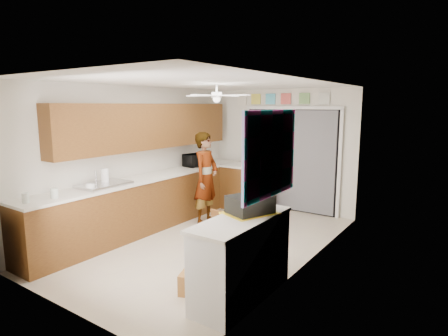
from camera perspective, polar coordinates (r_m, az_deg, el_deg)
The scene contains 41 objects.
floor at distance 6.15m, azimuth -2.16°, elevation -11.15°, with size 5.00×5.00×0.00m, color #C3B39D.
ceiling at distance 5.76m, azimuth -2.32°, elevation 12.81°, with size 5.00×5.00×0.00m, color white.
wall_back at distance 7.95m, azimuth 8.64°, elevation 2.78°, with size 3.20×3.20×0.00m, color silver.
wall_front at distance 4.14m, azimuth -23.48°, elevation -4.12°, with size 3.20×3.20×0.00m, color silver.
wall_left at distance 6.89m, azimuth -12.95°, elevation 1.62°, with size 5.00×5.00×0.00m, color silver.
wall_right at distance 5.04m, azimuth 12.49°, elevation -1.21°, with size 5.00×5.00×0.00m, color silver.
left_base_cabinets at distance 6.83m, azimuth -10.99°, elevation -5.23°, with size 0.60×4.80×0.90m, color brown.
left_countertop at distance 6.72m, azimuth -11.06°, elevation -1.36°, with size 0.62×4.80×0.04m, color white.
upper_cabinets at distance 6.86m, azimuth -10.98°, elevation 6.27°, with size 0.32×4.00×0.80m, color brown.
sink_basin at distance 6.07m, azimuth -17.82°, elevation -2.47°, with size 0.50×0.76×0.06m, color silver.
faucet at distance 6.21m, azimuth -18.94°, elevation -1.39°, with size 0.03×0.03×0.22m, color silver.
peninsula_base at distance 7.88m, azimuth 3.62°, elevation -3.09°, with size 1.00×0.60×0.90m, color brown.
peninsula_top at distance 7.79m, azimuth 3.65°, elevation 0.29°, with size 1.04×0.64×0.04m, color white.
back_opening_recess at distance 7.84m, azimuth 10.14°, elevation 1.17°, with size 2.00×0.06×2.10m, color black.
curtain_panel at distance 7.81m, azimuth 10.02°, elevation 1.14°, with size 1.90×0.03×2.05m, color gray.
door_trim_left at distance 8.28m, azimuth 3.63°, elevation 1.75°, with size 0.06×0.04×2.10m, color white.
door_trim_right at distance 7.46m, azimuth 17.19°, elevation 0.47°, with size 0.06×0.04×2.10m, color white.
door_trim_head at distance 7.73m, azimuth 10.29°, elevation 9.02°, with size 2.10×0.04×0.06m, color white.
header_frame_0 at distance 8.15m, azimuth 4.87°, elevation 10.42°, with size 0.22×0.02×0.22m, color #D7CF47.
header_frame_1 at distance 7.98m, azimuth 7.09°, elevation 10.40°, with size 0.22×0.02×0.22m, color #52BDDC.
header_frame_2 at distance 7.82m, azimuth 9.40°, elevation 10.36°, with size 0.22×0.02×0.22m, color #D55550.
header_frame_3 at distance 7.66m, azimuth 12.15°, elevation 10.30°, with size 0.22×0.02×0.22m, color #70A15C.
header_frame_4 at distance 7.52m, azimuth 15.01°, elevation 10.21°, with size 0.22×0.02×0.22m, color beige.
route66_sign at distance 8.33m, azimuth 2.75°, elevation 10.42°, with size 0.22×0.02×0.26m, color silver.
right_counter_base at distance 4.35m, azimuth 2.76°, elevation -13.78°, with size 0.50×1.40×0.90m, color white.
right_counter_top at distance 4.19m, azimuth 2.69°, elevation -7.84°, with size 0.54×1.44×0.04m, color white.
abstract_painting at distance 4.09m, azimuth 7.11°, elevation 2.14°, with size 0.03×1.15×0.95m, color #F058D0.
ceiling_fan at distance 5.91m, azimuth -1.12°, elevation 10.98°, with size 1.14×1.14×0.24m, color white.
microwave at distance 7.63m, azimuth -4.35°, elevation 1.20°, with size 0.46×0.32×0.26m, color black.
cup at distance 5.80m, azimuth -19.71°, elevation -2.76°, with size 0.13×0.13×0.10m, color white.
jar_a at distance 5.51m, azimuth -24.44°, elevation -3.51°, with size 0.10×0.10×0.14m, color silver.
jar_b at distance 5.41m, azimuth -28.00°, elevation -4.05°, with size 0.09×0.09×0.13m, color silver.
paper_towel_roll at distance 6.16m, azimuth -17.70°, elevation -1.22°, with size 0.12×0.12×0.26m, color white.
suitcase at distance 4.35m, azimuth 4.01°, elevation -5.53°, with size 0.36×0.48×0.21m, color black.
suitcase_rim at distance 4.38m, azimuth 3.99°, elevation -6.92°, with size 0.44×0.58×0.02m, color yellow.
suitcase_lid at distance 4.54m, azimuth 5.91°, elevation -1.68°, with size 0.42×0.03×0.50m, color black.
cardboard_box at distance 4.57m, azimuth -3.99°, elevation -17.08°, with size 0.40×0.30×0.25m, color olive.
navy_crate at distance 4.70m, azimuth -0.84°, elevation -16.57°, with size 0.34×0.28×0.21m, color #151935.
cabinet_door_panel at distance 5.75m, azimuth -0.02°, elevation -9.35°, with size 0.41×0.03×0.62m, color brown.
man at distance 6.88m, azimuth -2.77°, elevation -1.56°, with size 0.62×0.41×1.69m, color white.
dog at distance 6.86m, azimuth 1.80°, elevation -7.16°, with size 0.22×0.51×0.40m, color black.
Camera 1 is at (3.45, -4.60, 2.17)m, focal length 30.00 mm.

